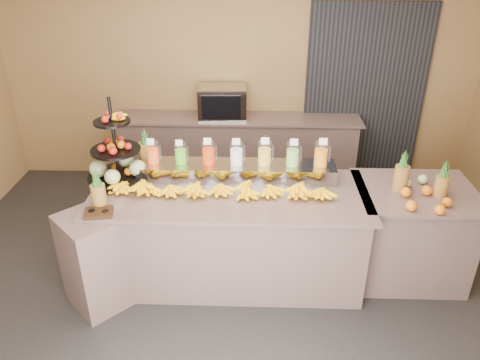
# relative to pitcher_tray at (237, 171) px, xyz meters

# --- Properties ---
(ground) EXTENTS (6.00, 6.00, 0.00)m
(ground) POSITION_rel_pitcher_tray_xyz_m (-0.05, -0.58, -1.01)
(ground) COLOR black
(ground) RESTS_ON ground
(room_envelope) EXTENTS (6.04, 5.02, 2.82)m
(room_envelope) POSITION_rel_pitcher_tray_xyz_m (0.14, 0.21, 0.87)
(room_envelope) COLOR olive
(room_envelope) RESTS_ON ground
(buffet_counter) EXTENTS (2.75, 1.25, 0.93)m
(buffet_counter) POSITION_rel_pitcher_tray_xyz_m (-0.16, -0.32, -0.54)
(buffet_counter) COLOR #A27A75
(buffet_counter) RESTS_ON ground
(right_counter) EXTENTS (1.08, 0.88, 0.93)m
(right_counter) POSITION_rel_pitcher_tray_xyz_m (1.65, -0.18, -0.54)
(right_counter) COLOR #A27A75
(right_counter) RESTS_ON ground
(back_ledge) EXTENTS (3.10, 0.55, 0.93)m
(back_ledge) POSITION_rel_pitcher_tray_xyz_m (-0.05, 1.67, -0.54)
(back_ledge) COLOR #A27A75
(back_ledge) RESTS_ON ground
(pitcher_tray) EXTENTS (1.85, 0.30, 0.15)m
(pitcher_tray) POSITION_rel_pitcher_tray_xyz_m (0.00, 0.00, 0.00)
(pitcher_tray) COLOR gray
(pitcher_tray) RESTS_ON buffet_counter
(juice_pitcher_orange_a) EXTENTS (0.11, 0.12, 0.28)m
(juice_pitcher_orange_a) POSITION_rel_pitcher_tray_xyz_m (-0.78, -0.00, 0.17)
(juice_pitcher_orange_a) COLOR silver
(juice_pitcher_orange_a) RESTS_ON pitcher_tray
(juice_pitcher_green) EXTENTS (0.11, 0.11, 0.27)m
(juice_pitcher_green) POSITION_rel_pitcher_tray_xyz_m (-0.52, -0.00, 0.17)
(juice_pitcher_green) COLOR silver
(juice_pitcher_green) RESTS_ON pitcher_tray
(juice_pitcher_orange_b) EXTENTS (0.12, 0.12, 0.29)m
(juice_pitcher_orange_b) POSITION_rel_pitcher_tray_xyz_m (-0.26, -0.00, 0.17)
(juice_pitcher_orange_b) COLOR silver
(juice_pitcher_orange_b) RESTS_ON pitcher_tray
(juice_pitcher_milk) EXTENTS (0.12, 0.13, 0.29)m
(juice_pitcher_milk) POSITION_rel_pitcher_tray_xyz_m (-0.00, -0.00, 0.17)
(juice_pitcher_milk) COLOR silver
(juice_pitcher_milk) RESTS_ON pitcher_tray
(juice_pitcher_lemon) EXTENTS (0.13, 0.13, 0.31)m
(juice_pitcher_lemon) POSITION_rel_pitcher_tray_xyz_m (0.26, -0.00, 0.18)
(juice_pitcher_lemon) COLOR silver
(juice_pitcher_lemon) RESTS_ON pitcher_tray
(juice_pitcher_lime) EXTENTS (0.12, 0.13, 0.30)m
(juice_pitcher_lime) POSITION_rel_pitcher_tray_xyz_m (0.52, -0.00, 0.17)
(juice_pitcher_lime) COLOR silver
(juice_pitcher_lime) RESTS_ON pitcher_tray
(juice_pitcher_orange_c) EXTENTS (0.13, 0.13, 0.31)m
(juice_pitcher_orange_c) POSITION_rel_pitcher_tray_xyz_m (0.78, -0.00, 0.18)
(juice_pitcher_orange_c) COLOR silver
(juice_pitcher_orange_c) RESTS_ON pitcher_tray
(banana_heap) EXTENTS (2.03, 0.18, 0.17)m
(banana_heap) POSITION_rel_pitcher_tray_xyz_m (-0.13, -0.29, -0.01)
(banana_heap) COLOR #FFB70C
(banana_heap) RESTS_ON buffet_counter
(fruit_stand) EXTENTS (0.66, 0.66, 0.81)m
(fruit_stand) POSITION_rel_pitcher_tray_xyz_m (-1.06, -0.08, 0.13)
(fruit_stand) COLOR black
(fruit_stand) RESTS_ON buffet_counter
(condiment_caddy) EXTENTS (0.25, 0.21, 0.03)m
(condiment_caddy) POSITION_rel_pitcher_tray_xyz_m (-1.11, -0.69, -0.06)
(condiment_caddy) COLOR black
(condiment_caddy) RESTS_ON buffet_counter
(pineapple_left_a) EXTENTS (0.12, 0.12, 0.37)m
(pineapple_left_a) POSITION_rel_pitcher_tray_xyz_m (-1.14, -0.56, 0.06)
(pineapple_left_a) COLOR brown
(pineapple_left_a) RESTS_ON buffet_counter
(pineapple_left_b) EXTENTS (0.15, 0.15, 0.44)m
(pineapple_left_b) POSITION_rel_pitcher_tray_xyz_m (-0.88, 0.16, 0.09)
(pineapple_left_b) COLOR brown
(pineapple_left_b) RESTS_ON buffet_counter
(right_fruit_pile) EXTENTS (0.45, 0.43, 0.24)m
(right_fruit_pile) POSITION_rel_pitcher_tray_xyz_m (1.63, -0.33, 0.00)
(right_fruit_pile) COLOR brown
(right_fruit_pile) RESTS_ON right_counter
(oven_warmer) EXTENTS (0.61, 0.44, 0.40)m
(oven_warmer) POSITION_rel_pitcher_tray_xyz_m (-0.24, 1.67, 0.12)
(oven_warmer) COLOR gray
(oven_warmer) RESTS_ON back_ledge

